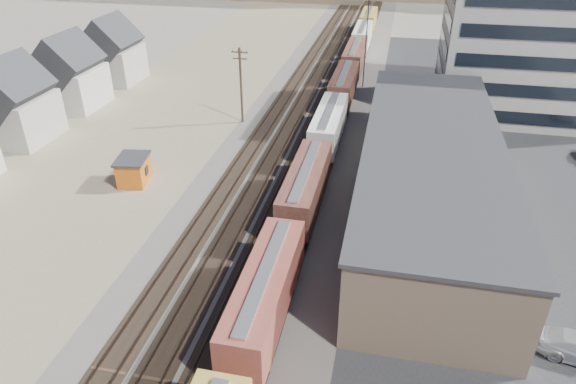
% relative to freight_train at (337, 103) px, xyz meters
% --- Properties ---
extents(ballast_bed, '(18.00, 200.00, 0.06)m').
position_rel_freight_train_xyz_m(ballast_bed, '(-3.80, 5.68, -2.76)').
color(ballast_bed, '#4C4742').
rests_on(ballast_bed, ground).
extents(dirt_yard, '(24.00, 180.00, 0.03)m').
position_rel_freight_train_xyz_m(dirt_yard, '(-23.80, -4.32, -2.78)').
color(dirt_yard, '#7E6B56').
rests_on(dirt_yard, ground).
extents(asphalt_lot, '(26.00, 120.00, 0.04)m').
position_rel_freight_train_xyz_m(asphalt_lot, '(18.20, -9.32, -2.77)').
color(asphalt_lot, '#232326').
rests_on(asphalt_lot, ground).
extents(rail_tracks, '(11.40, 200.00, 0.24)m').
position_rel_freight_train_xyz_m(rail_tracks, '(-4.35, 5.68, -2.68)').
color(rail_tracks, black).
rests_on(rail_tracks, ground).
extents(freight_train, '(3.00, 119.74, 4.46)m').
position_rel_freight_train_xyz_m(freight_train, '(0.00, 0.00, 0.00)').
color(freight_train, black).
rests_on(freight_train, ground).
extents(warehouse, '(12.40, 40.40, 7.25)m').
position_rel_freight_train_xyz_m(warehouse, '(11.18, -19.32, 0.86)').
color(warehouse, tan).
rests_on(warehouse, ground).
extents(office_tower, '(22.60, 18.60, 18.45)m').
position_rel_freight_train_xyz_m(office_tower, '(24.15, 10.63, 6.47)').
color(office_tower, '#9E998E').
rests_on(office_tower, ground).
extents(utility_pole_north, '(2.20, 0.32, 10.00)m').
position_rel_freight_train_xyz_m(utility_pole_north, '(-12.30, -2.32, 2.50)').
color(utility_pole_north, '#382619').
rests_on(utility_pole_north, ground).
extents(radio_mast, '(1.20, 0.16, 18.00)m').
position_rel_freight_train_xyz_m(radio_mast, '(2.20, 15.68, 6.33)').
color(radio_mast, black).
rests_on(radio_mast, ground).
extents(maintenance_shed, '(3.68, 4.41, 2.90)m').
position_rel_freight_train_xyz_m(maintenance_shed, '(-18.70, -20.76, -1.31)').
color(maintenance_shed, '#C95B12').
rests_on(maintenance_shed, ground).
extents(parked_car_white, '(3.53, 5.03, 1.57)m').
position_rel_freight_train_xyz_m(parked_car_white, '(17.16, -36.07, -2.01)').
color(parked_car_white, silver).
rests_on(parked_car_white, ground).
extents(parked_car_blue, '(6.54, 5.62, 1.67)m').
position_rel_freight_train_xyz_m(parked_car_blue, '(22.47, 12.61, -1.96)').
color(parked_car_blue, navy).
rests_on(parked_car_blue, ground).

